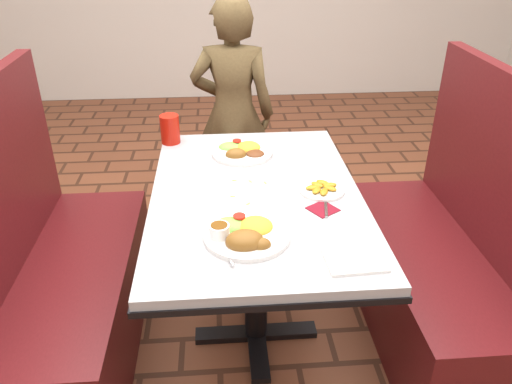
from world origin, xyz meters
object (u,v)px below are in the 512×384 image
(diner_person, at_px, (233,114))
(near_dinner_plate, at_px, (245,230))
(red_tumbler, at_px, (170,129))
(booth_bench_left, at_px, (65,288))
(far_dinner_plate, at_px, (242,149))
(booth_bench_right, at_px, (438,269))
(dining_table, at_px, (256,213))
(plantain_plate, at_px, (322,189))

(diner_person, xyz_separation_m, near_dinner_plate, (-0.01, -1.41, 0.11))
(red_tumbler, bearing_deg, booth_bench_left, -130.48)
(near_dinner_plate, bearing_deg, booth_bench_left, 157.09)
(far_dinner_plate, bearing_deg, diner_person, 91.12)
(booth_bench_right, distance_m, far_dinner_plate, 1.01)
(dining_table, relative_size, booth_bench_left, 1.01)
(near_dinner_plate, bearing_deg, diner_person, 89.50)
(plantain_plate, bearing_deg, diner_person, 105.14)
(dining_table, bearing_deg, booth_bench_left, 180.00)
(near_dinner_plate, xyz_separation_m, far_dinner_plate, (0.03, 0.67, -0.01))
(diner_person, bearing_deg, booth_bench_right, 135.68)
(dining_table, distance_m, near_dinner_plate, 0.34)
(diner_person, relative_size, plantain_plate, 7.69)
(booth_bench_left, bearing_deg, dining_table, 0.00)
(diner_person, height_order, plantain_plate, diner_person)
(plantain_plate, xyz_separation_m, red_tumbler, (-0.61, 0.53, 0.06))
(diner_person, bearing_deg, near_dinner_plate, 97.55)
(dining_table, height_order, diner_person, diner_person)
(booth_bench_left, bearing_deg, booth_bench_right, 0.00)
(diner_person, relative_size, far_dinner_plate, 4.95)
(booth_bench_right, height_order, plantain_plate, booth_bench_right)
(red_tumbler, bearing_deg, diner_person, 61.87)
(booth_bench_right, relative_size, plantain_plate, 6.90)
(booth_bench_right, height_order, far_dinner_plate, booth_bench_right)
(booth_bench_right, height_order, red_tumbler, booth_bench_right)
(dining_table, relative_size, far_dinner_plate, 4.48)
(booth_bench_right, xyz_separation_m, far_dinner_plate, (-0.83, 0.36, 0.45))
(booth_bench_right, xyz_separation_m, plantain_plate, (-0.55, -0.02, 0.43))
(booth_bench_left, distance_m, plantain_plate, 1.14)
(diner_person, height_order, red_tumbler, diner_person)
(far_dinner_plate, xyz_separation_m, plantain_plate, (0.29, -0.37, -0.01))
(dining_table, distance_m, far_dinner_plate, 0.38)
(near_dinner_plate, bearing_deg, plantain_plate, 43.45)
(booth_bench_right, distance_m, near_dinner_plate, 1.02)
(booth_bench_right, bearing_deg, far_dinner_plate, 156.66)
(dining_table, xyz_separation_m, booth_bench_left, (-0.80, 0.00, -0.32))
(booth_bench_right, bearing_deg, diner_person, 127.64)
(diner_person, bearing_deg, red_tumbler, 69.91)
(dining_table, bearing_deg, near_dinner_plate, -100.91)
(booth_bench_left, height_order, diner_person, diner_person)
(booth_bench_right, relative_size, far_dinner_plate, 4.44)
(plantain_plate, bearing_deg, booth_bench_right, 1.61)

